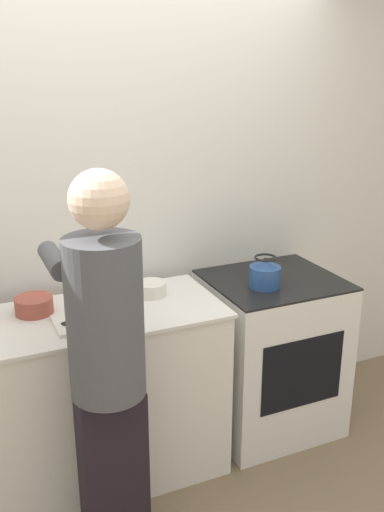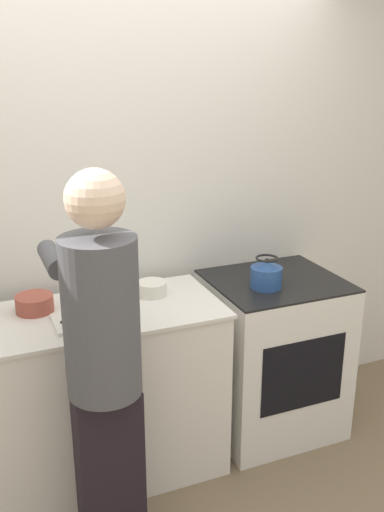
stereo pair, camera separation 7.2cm
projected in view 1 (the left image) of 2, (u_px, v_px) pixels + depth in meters
name	position (u px, v px, depth m)	size (l,w,h in m)	color
ground_plane	(165.00, 494.00, 2.87)	(12.00, 12.00, 0.00)	#7A664C
wall_back	(114.00, 212.00, 3.07)	(8.00, 0.05, 2.60)	silver
counter	(70.00, 403.00, 2.83)	(1.54, 0.60, 0.92)	silver
oven	(270.00, 353.00, 3.31)	(0.71, 0.64, 0.93)	silver
person	(107.00, 357.00, 2.29)	(0.34, 0.58, 1.70)	black
cutting_board	(88.00, 321.00, 2.63)	(0.30, 0.22, 0.02)	silver
knife	(85.00, 317.00, 2.64)	(0.25, 0.12, 0.01)	silver
kettle	(265.00, 274.00, 3.03)	(0.17, 0.17, 0.17)	#284C8C
bowl_prep	(151.00, 289.00, 2.93)	(0.16, 0.16, 0.07)	silver
bowl_mixing	(34.00, 305.00, 2.72)	(0.18, 0.18, 0.08)	#9E4738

